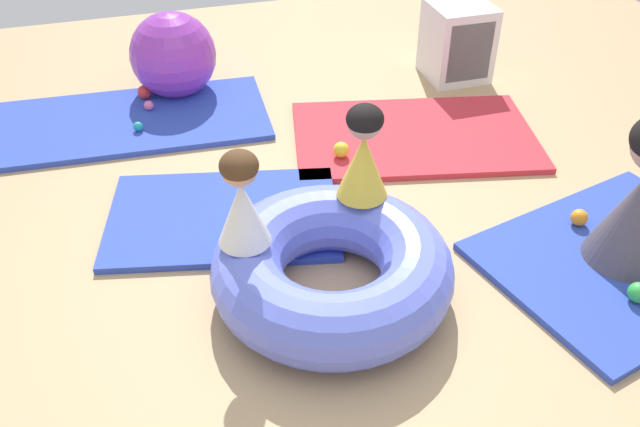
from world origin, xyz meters
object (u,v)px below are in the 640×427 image
object	(u,v)px
child_in_yellow	(363,153)
play_ball_green	(639,293)
play_ball_orange	(579,217)
exercise_ball_large	(173,55)
child_in_white	(242,199)
play_ball_red	(144,92)
play_ball_yellow	(341,150)
inflatable_cushion	(332,269)
play_ball_pink	(149,105)
storage_cube	(459,43)
play_ball_teal	(138,127)

from	to	relation	value
child_in_yellow	play_ball_green	size ratio (longest dim) A/B	4.94
play_ball_orange	exercise_ball_large	world-z (taller)	exercise_ball_large
child_in_white	play_ball_red	world-z (taller)	child_in_white
play_ball_yellow	inflatable_cushion	bearing A→B (deg)	-110.09
inflatable_cushion	play_ball_pink	bearing A→B (deg)	107.99
inflatable_cushion	play_ball_orange	distance (m)	1.45
child_in_white	exercise_ball_large	xyz separation A→B (m)	(-0.07, 2.24, -0.27)
child_in_yellow	child_in_white	xyz separation A→B (m)	(-0.63, -0.19, -0.01)
play_ball_pink	play_ball_yellow	distance (m)	1.46
play_ball_yellow	storage_cube	bearing A→B (deg)	36.66
play_ball_yellow	play_ball_teal	bearing A→B (deg)	150.01
inflatable_cushion	play_ball_yellow	world-z (taller)	inflatable_cushion
child_in_white	storage_cube	xyz separation A→B (m)	(2.01, 1.92, -0.30)
play_ball_pink	play_ball_yellow	xyz separation A→B (m)	(1.09, -0.96, 0.02)
inflatable_cushion	child_in_yellow	distance (m)	0.58
play_ball_pink	storage_cube	size ratio (longest dim) A/B	0.12
inflatable_cushion	child_in_white	bearing A→B (deg)	162.88
play_ball_green	storage_cube	xyz separation A→B (m)	(0.26, 2.52, 0.19)
inflatable_cushion	exercise_ball_large	size ratio (longest dim) A/B	1.89
play_ball_green	play_ball_yellow	bearing A→B (deg)	120.53
child_in_yellow	play_ball_yellow	bearing A→B (deg)	-142.40
play_ball_orange	play_ball_yellow	distance (m)	1.45
play_ball_orange	exercise_ball_large	distance (m)	2.94
inflatable_cushion	child_in_white	xyz separation A→B (m)	(-0.38, 0.12, 0.40)
play_ball_green	exercise_ball_large	distance (m)	3.38
play_ball_green	storage_cube	world-z (taller)	storage_cube
play_ball_orange	storage_cube	bearing A→B (deg)	84.51
child_in_white	play_ball_teal	xyz separation A→B (m)	(-0.39, 1.70, -0.50)
play_ball_teal	play_ball_pink	bearing A→B (deg)	70.85
play_ball_teal	child_in_yellow	bearing A→B (deg)	-55.75
play_ball_orange	play_ball_teal	world-z (taller)	play_ball_orange
play_ball_orange	child_in_yellow	bearing A→B (deg)	170.33
child_in_white	play_ball_yellow	world-z (taller)	child_in_white
child_in_white	play_ball_yellow	xyz separation A→B (m)	(0.80, 1.01, -0.49)
play_ball_pink	exercise_ball_large	world-z (taller)	exercise_ball_large
inflatable_cushion	play_ball_teal	bearing A→B (deg)	113.07
inflatable_cushion	play_ball_red	xyz separation A→B (m)	(-0.69, 2.28, -0.08)
play_ball_orange	play_ball_red	size ratio (longest dim) A/B	0.94
storage_cube	play_ball_yellow	bearing A→B (deg)	-143.34
play_ball_teal	storage_cube	world-z (taller)	storage_cube
play_ball_orange	storage_cube	size ratio (longest dim) A/B	0.16
play_ball_teal	play_ball_red	bearing A→B (deg)	79.69
play_ball_orange	play_ball_teal	bearing A→B (deg)	142.33
play_ball_pink	play_ball_green	size ratio (longest dim) A/B	0.66
child_in_yellow	play_ball_yellow	size ratio (longest dim) A/B	4.99
play_ball_teal	play_ball_pink	distance (m)	0.29
play_ball_yellow	exercise_ball_large	bearing A→B (deg)	125.24
inflatable_cushion	play_ball_red	bearing A→B (deg)	106.91
play_ball_orange	child_in_white	bearing A→B (deg)	179.73
play_ball_teal	play_ball_red	size ratio (longest dim) A/B	0.65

